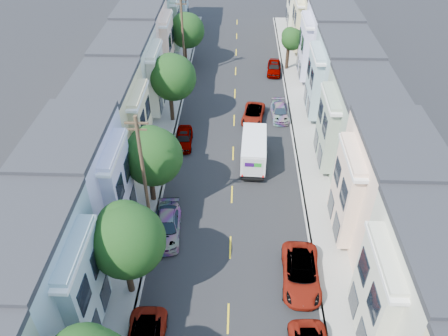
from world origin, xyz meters
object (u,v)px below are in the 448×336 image
utility_pole_near (144,176)px  tree_c (152,157)px  tree_e (186,31)px  parked_left_d (184,138)px  parked_right_b (301,274)px  tree_b (126,241)px  lead_sedan (253,114)px  fedex_truck (254,150)px  parked_right_d (274,68)px  tree_d (172,78)px  parked_left_c (167,226)px  tree_far_r (291,40)px  utility_pole_far (183,38)px  parked_right_c (280,112)px

utility_pole_near → tree_c: bearing=90.0°
tree_c → tree_e: 26.46m
parked_left_d → parked_right_b: 18.96m
tree_b → tree_c: 9.22m
lead_sedan → parked_left_d: parked_left_d is taller
tree_b → utility_pole_near: 6.10m
tree_b → fedex_truck: (8.20, 14.63, -3.44)m
tree_b → parked_right_d: size_ratio=1.64×
lead_sedan → parked_right_b: (2.86, -21.14, 0.11)m
tree_d → parked_left_c: size_ratio=1.51×
tree_far_r → utility_pole_far: size_ratio=0.54×
tree_c → parked_left_c: bearing=-69.7°
fedex_truck → parked_right_c: (3.00, 8.37, -0.91)m
parked_right_b → utility_pole_near: bearing=159.3°
parked_left_c → utility_pole_near: bearing=150.3°
tree_b → tree_e: 35.67m
fedex_truck → parked_left_c: fedex_truck is taller
tree_b → fedex_truck: size_ratio=1.28×
tree_b → lead_sedan: (8.34, 22.38, -4.33)m
parked_left_c → parked_right_b: parked_right_b is taller
utility_pole_far → parked_right_d: size_ratio=2.23×
utility_pole_near → parked_left_d: 12.29m
parked_right_c → parked_left_d: bearing=-152.9°
tree_c → tree_d: bearing=90.0°
utility_pole_near → lead_sedan: 18.83m
tree_c → parked_right_b: tree_c is taller
fedex_truck → parked_left_d: fedex_truck is taller
utility_pole_near → parked_left_c: (1.40, -0.68, -4.42)m
utility_pole_far → tree_d: bearing=-90.0°
tree_b → parked_right_d: 35.89m
tree_d → parked_right_c: bearing=5.6°
tree_d → tree_c: bearing=-90.0°
tree_far_r → parked_left_c: 32.00m
utility_pole_near → parked_right_d: size_ratio=2.23×
tree_d → utility_pole_far: 10.20m
tree_c → lead_sedan: size_ratio=1.48×
tree_b → parked_left_c: tree_b is taller
tree_e → parked_right_b: 36.42m
lead_sedan → parked_left_d: 8.50m
lead_sedan → tree_b: bearing=-102.0°
tree_b → parked_left_c: size_ratio=1.50×
tree_d → parked_left_d: (1.40, -4.43, -4.32)m
tree_far_r → fedex_truck: 21.10m
fedex_truck → tree_e: bearing=113.9°
tree_e → utility_pole_near: 29.57m
tree_b → parked_right_c: tree_b is taller
parked_left_d → tree_d: bearing=105.6°
parked_right_c → parked_right_d: parked_right_d is taller
utility_pole_far → lead_sedan: utility_pole_far is taller
parked_right_d → tree_d: bearing=-128.5°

